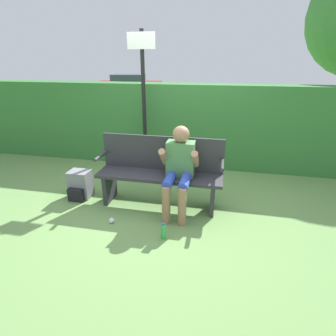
% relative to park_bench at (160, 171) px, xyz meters
% --- Properties ---
extents(ground_plane, '(40.00, 40.00, 0.00)m').
position_rel_park_bench_xyz_m(ground_plane, '(0.00, -0.07, -0.51)').
color(ground_plane, '#668E4C').
extents(hedge_back, '(12.00, 0.48, 1.59)m').
position_rel_park_bench_xyz_m(hedge_back, '(0.00, 1.70, 0.28)').
color(hedge_back, '#337033').
rests_on(hedge_back, ground).
extents(park_bench, '(1.78, 0.44, 1.00)m').
position_rel_park_bench_xyz_m(park_bench, '(0.00, 0.00, 0.00)').
color(park_bench, '#2D2D33').
rests_on(park_bench, ground).
extents(person_seated, '(0.51, 0.64, 1.20)m').
position_rel_park_bench_xyz_m(person_seated, '(0.30, -0.15, 0.16)').
color(person_seated, '#4C7F4C').
rests_on(person_seated, ground).
extents(backpack, '(0.32, 0.33, 0.43)m').
position_rel_park_bench_xyz_m(backpack, '(-1.26, -0.08, -0.31)').
color(backpack, slate).
rests_on(backpack, ground).
extents(water_bottle, '(0.06, 0.06, 0.21)m').
position_rel_park_bench_xyz_m(water_bottle, '(0.23, -0.83, -0.42)').
color(water_bottle, green).
rests_on(water_bottle, ground).
extents(signpost, '(0.47, 0.09, 2.47)m').
position_rel_park_bench_xyz_m(signpost, '(-0.58, 1.22, 0.93)').
color(signpost, black).
rests_on(signpost, ground).
extents(parked_car, '(4.13, 2.30, 1.20)m').
position_rel_park_bench_xyz_m(parked_car, '(-4.92, 12.58, 0.07)').
color(parked_car, maroon).
rests_on(parked_car, ground).
extents(litter_crumple, '(0.07, 0.07, 0.07)m').
position_rel_park_bench_xyz_m(litter_crumple, '(-0.51, -0.65, -0.48)').
color(litter_crumple, silver).
rests_on(litter_crumple, ground).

